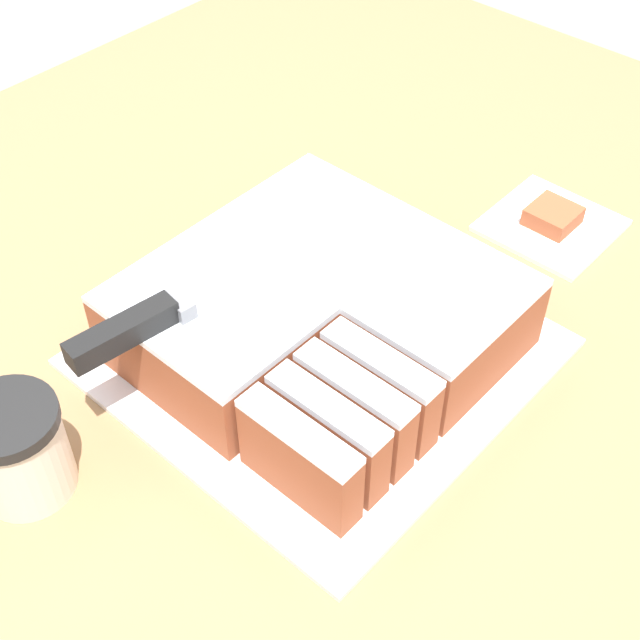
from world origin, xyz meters
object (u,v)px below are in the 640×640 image
coffee_cup (18,450)px  brownie (553,216)px  cake_board (320,352)px  cake (319,315)px  knife (175,307)px

coffee_cup → brownie: bearing=-13.8°
cake_board → brownie: bearing=-11.2°
cake_board → coffee_cup: (-0.27, 0.08, 0.04)m
cake → brownie: cake is taller
cake → coffee_cup: size_ratio=3.28×
cake_board → knife: bearing=146.6°
coffee_cup → brownie: 0.60m
cake_board → brownie: (0.31, -0.06, 0.01)m
cake_board → cake: 0.04m
cake_board → knife: size_ratio=1.08×
cake → coffee_cup: bearing=164.4°
brownie → cake: bearing=167.8°
cake → brownie: bearing=-12.2°
knife → coffee_cup: 0.17m
cake → brownie: size_ratio=5.93×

